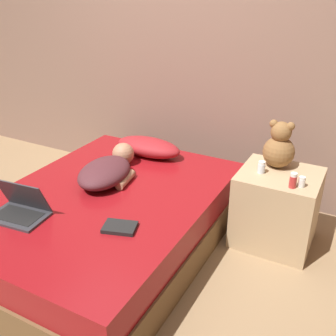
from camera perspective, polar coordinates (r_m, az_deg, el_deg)
ground_plane at (r=2.96m, az=-8.52°, el=-11.01°), size 12.00×12.00×0.00m
wall_back at (r=3.47m, az=2.56°, el=18.08°), size 8.00×0.06×2.60m
bed at (r=2.84m, az=-8.80°, el=-7.57°), size 1.40×1.90×0.43m
nightstand at (r=2.94m, az=15.41°, el=-5.59°), size 0.54×0.50×0.55m
pillow at (r=3.26m, az=-2.89°, el=3.07°), size 0.57×0.26×0.15m
person_lying at (r=2.90m, az=-8.64°, el=-0.18°), size 0.42×0.69×0.17m
laptop at (r=2.60m, az=-20.66°, el=-5.51°), size 0.37×0.27×0.23m
teddy_bear at (r=2.85m, az=15.84°, el=2.94°), size 0.22×0.22×0.34m
bottle_red at (r=2.62m, az=17.70°, el=-1.73°), size 0.05×0.05×0.10m
bottle_white at (r=2.66m, az=18.84°, el=-1.92°), size 0.04×0.04×0.07m
bottle_clear at (r=2.77m, az=13.41°, el=0.10°), size 0.05×0.05×0.08m
book at (r=2.35m, az=-7.01°, el=-8.52°), size 0.22×0.19×0.02m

